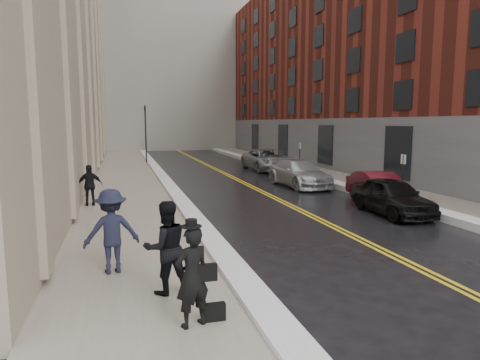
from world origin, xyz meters
TOP-DOWN VIEW (x-y plane):
  - ground at (0.00, 0.00)m, footprint 160.00×160.00m
  - sidewalk_left at (-4.50, 16.00)m, footprint 4.00×64.00m
  - sidewalk_right at (9.00, 16.00)m, footprint 3.00×64.00m
  - lane_stripe_a at (2.38, 16.00)m, footprint 0.12×64.00m
  - lane_stripe_b at (2.62, 16.00)m, footprint 0.12×64.00m
  - snow_ridge_left at (-2.20, 16.00)m, footprint 0.70×60.80m
  - snow_ridge_right at (7.15, 16.00)m, footprint 0.85×60.80m
  - building_right at (17.50, 23.00)m, footprint 14.00×50.00m
  - tower_far_right at (14.00, 66.00)m, footprint 22.00×18.00m
  - traffic_signal at (-2.60, 30.00)m, footprint 0.18×0.15m
  - parking_sign_near at (7.90, 8.00)m, footprint 0.06×0.35m
  - parking_sign_far at (7.90, 20.00)m, footprint 0.06×0.35m
  - car_black at (5.74, 5.68)m, footprint 1.99×4.44m
  - car_maroon at (6.80, 8.19)m, footprint 1.87×4.37m
  - car_silver_near at (5.20, 13.83)m, footprint 2.50×5.47m
  - car_silver_far at (6.15, 22.26)m, footprint 2.84×5.96m
  - pedestrian_main at (-3.62, -1.99)m, footprint 0.76×0.64m
  - pedestrian_a at (-3.90, -0.37)m, footprint 1.08×0.91m
  - pedestrian_b at (-5.02, 1.24)m, footprint 1.39×0.93m
  - pedestrian_c at (-6.08, 10.08)m, footprint 1.08×0.55m

SIDE VIEW (x-z plane):
  - ground at x=0.00m, z-range 0.00..0.00m
  - lane_stripe_a at x=2.38m, z-range 0.00..0.01m
  - lane_stripe_b at x=2.62m, z-range 0.00..0.01m
  - sidewalk_left at x=-4.50m, z-range 0.00..0.15m
  - sidewalk_right at x=9.00m, z-range 0.00..0.15m
  - snow_ridge_left at x=-2.20m, z-range 0.00..0.26m
  - snow_ridge_right at x=7.15m, z-range 0.00..0.30m
  - car_maroon at x=6.80m, z-range 0.00..1.40m
  - car_black at x=5.74m, z-range 0.00..1.48m
  - car_silver_near at x=5.20m, z-range 0.00..1.55m
  - car_silver_far at x=6.15m, z-range 0.00..1.64m
  - pedestrian_c at x=-6.08m, z-range 0.15..1.92m
  - pedestrian_main at x=-3.62m, z-range 0.15..1.94m
  - pedestrian_a at x=-3.90m, z-range 0.15..2.11m
  - pedestrian_b at x=-5.02m, z-range 0.15..2.15m
  - parking_sign_near at x=7.90m, z-range 0.24..2.47m
  - parking_sign_far at x=7.90m, z-range 0.24..2.47m
  - traffic_signal at x=-2.60m, z-range 0.48..5.68m
  - building_right at x=17.50m, z-range 0.00..18.00m
  - tower_far_right at x=14.00m, z-range 0.00..44.00m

